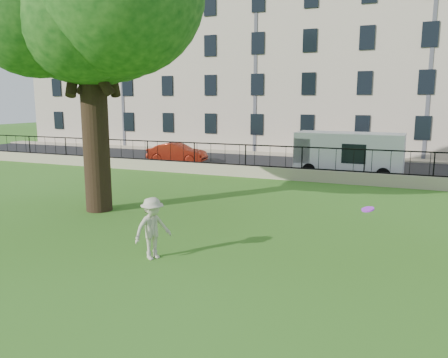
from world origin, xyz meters
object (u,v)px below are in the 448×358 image
at_px(frisbee, 368,209).
at_px(white_van, 349,154).
at_px(man, 153,228).
at_px(red_sedan, 177,153).

relative_size(frisbee, white_van, 0.05).
bearing_deg(frisbee, man, -174.40).
relative_size(red_sedan, white_van, 0.70).
distance_m(frisbee, red_sedan, 20.07).
xyz_separation_m(man, white_van, (3.10, 14.83, 0.36)).
height_order(man, white_van, white_van).
bearing_deg(man, frisbee, -56.24).
distance_m(man, white_van, 15.15).
distance_m(man, frisbee, 5.20).
distance_m(frisbee, white_van, 14.48).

